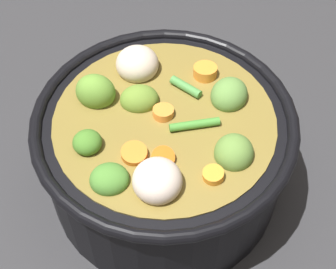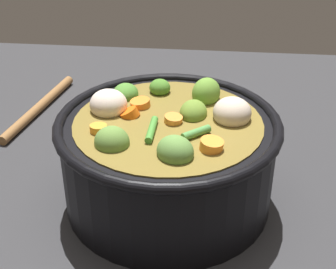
# 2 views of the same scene
# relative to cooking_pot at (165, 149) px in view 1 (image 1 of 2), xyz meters

# --- Properties ---
(ground_plane) EXTENTS (1.10, 1.10, 0.00)m
(ground_plane) POSITION_rel_cooking_pot_xyz_m (-0.00, -0.00, -0.07)
(ground_plane) COLOR #2D2D30
(cooking_pot) EXTENTS (0.28, 0.28, 0.15)m
(cooking_pot) POSITION_rel_cooking_pot_xyz_m (0.00, 0.00, 0.00)
(cooking_pot) COLOR black
(cooking_pot) RESTS_ON ground_plane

